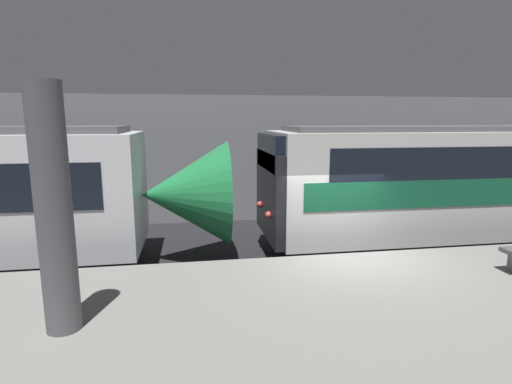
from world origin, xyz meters
The scene contains 4 objects.
ground_plane centered at (0.00, 0.00, 0.00)m, with size 120.00×120.00×0.00m, color black.
platform centered at (0.00, -2.19, 0.49)m, with size 40.00×4.38×0.99m.
station_rear_barrier centered at (0.00, 7.00, 2.32)m, with size 50.00×0.15×4.63m.
support_pillar_near centered at (-5.06, -2.32, 2.63)m, with size 0.45×0.45×3.28m.
Camera 1 is at (-3.30, -7.67, 3.80)m, focal length 28.00 mm.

